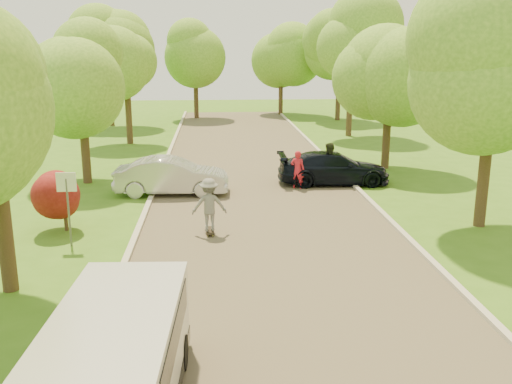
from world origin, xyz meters
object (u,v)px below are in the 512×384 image
object	(u,v)px
street_sign	(67,194)
minivan	(114,369)
longboard	(210,231)
skateboarder	(209,205)
dark_sedan	(333,168)
person_striped	(298,170)
silver_sedan	(172,176)
person_olive	(328,164)

from	to	relation	value
street_sign	minivan	world-z (taller)	street_sign
street_sign	longboard	xyz separation A→B (m)	(3.98, 0.83, -1.47)
longboard	skateboarder	world-z (taller)	skateboarder
dark_sedan	person_striped	distance (m)	1.78
street_sign	silver_sedan	distance (m)	6.36
dark_sedan	person_olive	xyz separation A→B (m)	(-0.26, -0.22, 0.21)
silver_sedan	person_striped	xyz separation A→B (m)	(4.98, 0.52, 0.06)
street_sign	person_olive	size ratio (longest dim) A/B	1.23
longboard	person_olive	bearing A→B (deg)	-132.39
longboard	minivan	bearing A→B (deg)	77.99
person_striped	longboard	bearing A→B (deg)	80.87
street_sign	dark_sedan	xyz separation A→B (m)	(9.10, 7.04, -0.89)
street_sign	person_striped	distance (m)	9.82
silver_sedan	person_striped	distance (m)	5.01
silver_sedan	person_olive	xyz separation A→B (m)	(6.34, 1.02, 0.17)
street_sign	silver_sedan	xyz separation A→B (m)	(2.50, 5.79, -0.85)
silver_sedan	person_striped	bearing A→B (deg)	-81.48
dark_sedan	longboard	distance (m)	8.07
minivan	dark_sedan	distance (m)	16.52
street_sign	silver_sedan	bearing A→B (deg)	66.65
street_sign	person_olive	world-z (taller)	street_sign
silver_sedan	dark_sedan	bearing A→B (deg)	-76.72
minivan	person_olive	bearing A→B (deg)	70.32
minivan	longboard	distance (m)	9.12
minivan	skateboarder	bearing A→B (deg)	84.24
skateboarder	person_striped	bearing A→B (deg)	-125.92
longboard	silver_sedan	bearing A→B (deg)	-76.74
silver_sedan	dark_sedan	distance (m)	6.72
skateboarder	person_olive	world-z (taller)	person_olive
street_sign	minivan	size ratio (longest dim) A/B	0.46
street_sign	dark_sedan	size ratio (longest dim) A/B	0.47
person_striped	person_olive	distance (m)	1.45
skateboarder	person_striped	distance (m)	6.51
skateboarder	street_sign	bearing A→B (deg)	8.43
street_sign	longboard	size ratio (longest dim) A/B	2.55
longboard	person_olive	xyz separation A→B (m)	(4.86, 5.99, 0.79)
skateboarder	silver_sedan	bearing A→B (deg)	-76.74
street_sign	dark_sedan	distance (m)	11.54
skateboarder	dark_sedan	bearing A→B (deg)	-132.83
street_sign	skateboarder	size ratio (longest dim) A/B	1.33
silver_sedan	person_striped	world-z (taller)	person_striped
dark_sedan	person_striped	world-z (taller)	person_striped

